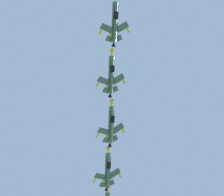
% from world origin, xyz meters
% --- Properties ---
extents(fighter_jet_left_wing, '(10.22, 14.89, 5.27)m').
position_xyz_m(fighter_jet_left_wing, '(-17.51, 22.05, 155.65)').
color(fighter_jet_left_wing, '#4C5666').
extents(fighter_jet_right_wing, '(10.21, 14.89, 5.27)m').
position_xyz_m(fighter_jet_right_wing, '(-25.62, 37.55, 158.87)').
color(fighter_jet_right_wing, '#4C5666').
extents(fighter_jet_left_outer, '(10.11, 14.89, 5.42)m').
position_xyz_m(fighter_jet_left_outer, '(-31.88, 51.46, 154.24)').
color(fighter_jet_left_outer, '#4C5666').
extents(fighter_jet_right_outer, '(10.21, 14.89, 5.27)m').
position_xyz_m(fighter_jet_right_outer, '(-39.67, 66.08, 154.99)').
color(fighter_jet_right_outer, '#4C5666').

